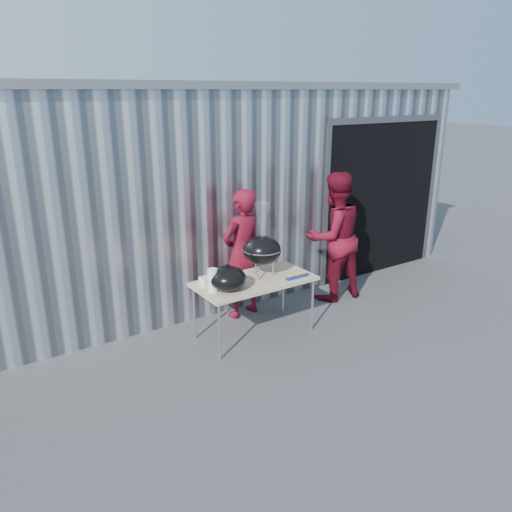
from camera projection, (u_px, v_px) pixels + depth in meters
ground at (281, 369)px, 5.63m from camera, size 80.00×80.00×0.00m
building at (176, 172)px, 9.25m from camera, size 8.20×6.20×3.10m
folding_table at (254, 283)px, 6.22m from camera, size 1.50×0.75×0.75m
kettle_grill at (262, 245)px, 6.18m from camera, size 0.49×0.49×0.95m
grill_lid at (228, 278)px, 5.85m from camera, size 0.44×0.44×0.32m
paper_towels at (213, 280)px, 5.79m from camera, size 0.12×0.12×0.28m
white_tub at (209, 281)px, 6.03m from camera, size 0.20×0.15×0.10m
foil_box at (297, 276)px, 6.25m from camera, size 0.32×0.05×0.06m
person_cook at (242, 254)px, 6.73m from camera, size 0.72×0.54×1.78m
person_bystander at (334, 237)px, 7.29m from camera, size 0.98×0.80×1.90m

